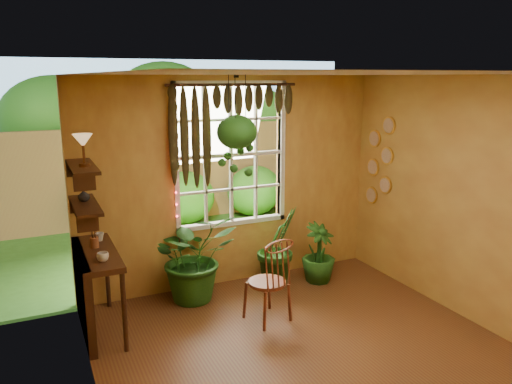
{
  "coord_description": "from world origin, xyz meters",
  "views": [
    {
      "loc": [
        -2.35,
        -3.58,
        2.68
      ],
      "look_at": [
        -0.17,
        1.15,
        1.47
      ],
      "focal_mm": 35.0,
      "sensor_mm": 36.0,
      "label": 1
    }
  ],
  "objects_px": {
    "potted_plant_left": "(194,256)",
    "hanging_basket": "(237,136)",
    "windsor_chair": "(269,293)",
    "counter_ledge": "(88,284)",
    "potted_plant_mid": "(278,247)"
  },
  "relations": [
    {
      "from": "potted_plant_mid",
      "to": "hanging_basket",
      "type": "xyz_separation_m",
      "value": [
        -0.56,
        0.03,
        1.46
      ]
    },
    {
      "from": "potted_plant_left",
      "to": "hanging_basket",
      "type": "xyz_separation_m",
      "value": [
        0.56,
        -0.02,
        1.43
      ]
    },
    {
      "from": "windsor_chair",
      "to": "potted_plant_left",
      "type": "xyz_separation_m",
      "value": [
        -0.58,
        0.88,
        0.23
      ]
    },
    {
      "from": "windsor_chair",
      "to": "hanging_basket",
      "type": "height_order",
      "value": "hanging_basket"
    },
    {
      "from": "windsor_chair",
      "to": "hanging_basket",
      "type": "bearing_deg",
      "value": 77.69
    },
    {
      "from": "potted_plant_left",
      "to": "hanging_basket",
      "type": "bearing_deg",
      "value": -2.03
    },
    {
      "from": "windsor_chair",
      "to": "counter_ledge",
      "type": "bearing_deg",
      "value": 149.56
    },
    {
      "from": "counter_ledge",
      "to": "potted_plant_left",
      "type": "height_order",
      "value": "potted_plant_left"
    },
    {
      "from": "potted_plant_mid",
      "to": "hanging_basket",
      "type": "height_order",
      "value": "hanging_basket"
    },
    {
      "from": "counter_ledge",
      "to": "potted_plant_mid",
      "type": "bearing_deg",
      "value": 6.27
    },
    {
      "from": "counter_ledge",
      "to": "potted_plant_mid",
      "type": "height_order",
      "value": "potted_plant_mid"
    },
    {
      "from": "windsor_chair",
      "to": "hanging_basket",
      "type": "xyz_separation_m",
      "value": [
        -0.01,
        0.86,
        1.66
      ]
    },
    {
      "from": "potted_plant_mid",
      "to": "hanging_basket",
      "type": "relative_size",
      "value": 0.88
    },
    {
      "from": "counter_ledge",
      "to": "potted_plant_left",
      "type": "distance_m",
      "value": 1.31
    },
    {
      "from": "potted_plant_left",
      "to": "potted_plant_mid",
      "type": "xyz_separation_m",
      "value": [
        1.12,
        -0.05,
        -0.03
      ]
    }
  ]
}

